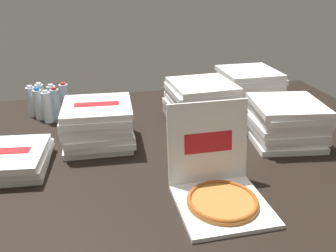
% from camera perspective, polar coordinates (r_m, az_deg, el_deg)
% --- Properties ---
extents(ground_plane, '(3.20, 2.40, 0.02)m').
position_cam_1_polar(ground_plane, '(2.08, -0.60, -4.97)').
color(ground_plane, black).
extents(open_pizza_box, '(0.40, 0.47, 0.42)m').
position_cam_1_polar(open_pizza_box, '(1.69, 7.93, -9.25)').
color(open_pizza_box, white).
rests_on(open_pizza_box, ground_plane).
extents(pizza_stack_right_mid, '(0.47, 0.47, 0.26)m').
position_cam_1_polar(pizza_stack_right_mid, '(2.32, 18.12, 0.66)').
color(pizza_stack_right_mid, white).
rests_on(pizza_stack_right_mid, ground_plane).
extents(pizza_stack_center_far, '(0.43, 0.44, 0.26)m').
position_cam_1_polar(pizza_stack_center_far, '(2.21, -11.03, 0.25)').
color(pizza_stack_center_far, white).
rests_on(pizza_stack_center_far, ground_plane).
extents(pizza_stack_left_mid, '(0.46, 0.45, 0.11)m').
position_cam_1_polar(pizza_stack_left_mid, '(2.11, -23.98, -4.88)').
color(pizza_stack_left_mid, white).
rests_on(pizza_stack_left_mid, ground_plane).
extents(pizza_stack_center_near, '(0.47, 0.45, 0.29)m').
position_cam_1_polar(pizza_stack_center_near, '(2.47, 5.15, 3.61)').
color(pizza_stack_center_near, white).
rests_on(pizza_stack_center_near, ground_plane).
extents(pizza_stack_left_far, '(0.44, 0.45, 0.29)m').
position_cam_1_polar(pizza_stack_left_far, '(2.83, 12.63, 5.74)').
color(pizza_stack_left_far, white).
rests_on(pizza_stack_left_far, ground_plane).
extents(water_bottle_0, '(0.06, 0.06, 0.23)m').
position_cam_1_polar(water_bottle_0, '(2.76, -17.79, 3.91)').
color(water_bottle_0, silver).
rests_on(water_bottle_0, ground_plane).
extents(water_bottle_1, '(0.06, 0.06, 0.23)m').
position_cam_1_polar(water_bottle_1, '(2.82, -19.48, 4.12)').
color(water_bottle_1, silver).
rests_on(water_bottle_1, ground_plane).
extents(water_bottle_2, '(0.06, 0.06, 0.23)m').
position_cam_1_polar(water_bottle_2, '(2.70, -19.74, 3.24)').
color(water_bottle_2, white).
rests_on(water_bottle_2, ground_plane).
extents(water_bottle_3, '(0.06, 0.06, 0.23)m').
position_cam_1_polar(water_bottle_3, '(2.77, -16.03, 4.23)').
color(water_bottle_3, silver).
rests_on(water_bottle_3, ground_plane).
extents(water_bottle_4, '(0.06, 0.06, 0.23)m').
position_cam_1_polar(water_bottle_4, '(2.63, -18.56, 2.85)').
color(water_bottle_4, white).
rests_on(water_bottle_4, ground_plane).
extents(water_bottle_5, '(0.06, 0.06, 0.23)m').
position_cam_1_polar(water_bottle_5, '(2.78, -20.70, 3.62)').
color(water_bottle_5, white).
rests_on(water_bottle_5, ground_plane).
extents(water_bottle_6, '(0.06, 0.06, 0.23)m').
position_cam_1_polar(water_bottle_6, '(2.68, -17.32, 3.37)').
color(water_bottle_6, silver).
rests_on(water_bottle_6, ground_plane).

